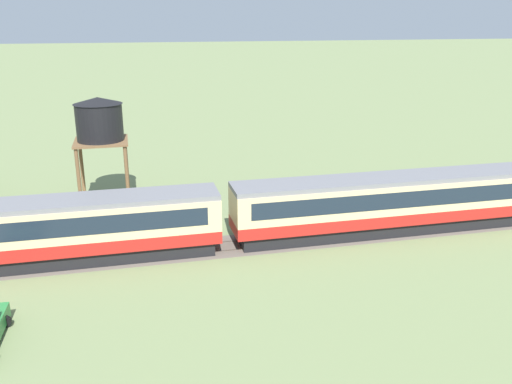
# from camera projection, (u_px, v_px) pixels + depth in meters

# --- Properties ---
(ground_plane) EXTENTS (600.00, 600.00, 0.00)m
(ground_plane) POSITION_uv_depth(u_px,v_px,m) (416.00, 225.00, 39.04)
(ground_plane) COLOR #707F51
(passenger_train) EXTENTS (89.45, 3.16, 4.00)m
(passenger_train) POSITION_uv_depth(u_px,v_px,m) (229.00, 214.00, 34.81)
(passenger_train) COLOR #AD1E19
(passenger_train) RESTS_ON ground_plane
(railway_track) EXTENTS (142.80, 3.60, 0.04)m
(railway_track) POSITION_uv_depth(u_px,v_px,m) (307.00, 238.00, 36.68)
(railway_track) COLOR #665B51
(railway_track) RESTS_ON ground_plane
(water_tower) EXTENTS (4.00, 4.00, 8.60)m
(water_tower) POSITION_uv_depth(u_px,v_px,m) (99.00, 122.00, 41.01)
(water_tower) COLOR brown
(water_tower) RESTS_ON ground_plane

